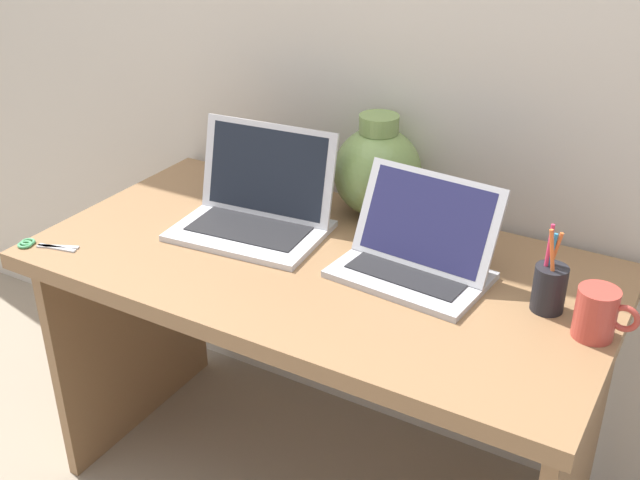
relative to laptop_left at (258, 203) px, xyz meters
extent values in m
cube|color=beige|center=(0.22, 0.32, 0.42)|extent=(4.40, 0.04, 2.40)
cube|color=olive|center=(0.22, -0.07, -0.08)|extent=(1.32, 0.69, 0.04)
cube|color=olive|center=(-0.40, -0.07, -0.44)|extent=(0.03, 0.59, 0.68)
cube|color=silver|center=(0.00, -0.04, -0.06)|extent=(0.38, 0.28, 0.01)
cube|color=black|center=(0.00, -0.04, -0.05)|extent=(0.30, 0.18, 0.00)
cube|color=silver|center=(0.00, 0.05, 0.07)|extent=(0.36, 0.10, 0.23)
cube|color=black|center=(0.00, 0.05, 0.07)|extent=(0.32, 0.09, 0.20)
cube|color=#B2B2B7|center=(0.43, -0.04, -0.06)|extent=(0.34, 0.24, 0.01)
cube|color=black|center=(0.43, -0.04, -0.05)|extent=(0.27, 0.15, 0.00)
cube|color=#B2B2B7|center=(0.43, 0.02, 0.05)|extent=(0.33, 0.12, 0.20)
cube|color=#23234C|center=(0.43, 0.02, 0.05)|extent=(0.29, 0.11, 0.18)
ellipsoid|color=#75934C|center=(0.22, 0.22, 0.05)|extent=(0.22, 0.22, 0.23)
cylinder|color=#75934C|center=(0.22, 0.22, 0.18)|extent=(0.10, 0.10, 0.04)
cylinder|color=#B23D33|center=(0.82, -0.07, -0.01)|extent=(0.08, 0.08, 0.10)
torus|color=#B23D33|center=(0.88, -0.07, -0.01)|extent=(0.06, 0.01, 0.06)
cylinder|color=black|center=(0.72, -0.02, -0.01)|extent=(0.07, 0.07, 0.10)
cylinder|color=#D83359|center=(0.71, -0.02, 0.05)|extent=(0.01, 0.02, 0.16)
cylinder|color=orange|center=(0.72, -0.01, 0.04)|extent=(0.03, 0.02, 0.14)
cylinder|color=#338CBF|center=(0.71, -0.01, 0.04)|extent=(0.02, 0.02, 0.14)
cylinder|color=orange|center=(0.72, -0.03, 0.05)|extent=(0.03, 0.01, 0.16)
cube|color=#B7B7BC|center=(-0.35, -0.33, -0.06)|extent=(0.10, 0.05, 0.00)
cube|color=#B7B7BC|center=(-0.34, -0.34, -0.06)|extent=(0.10, 0.03, 0.00)
torus|color=#4CA566|center=(-0.42, -0.36, -0.06)|extent=(0.03, 0.04, 0.01)
torus|color=#4CA566|center=(-0.42, -0.35, -0.06)|extent=(0.03, 0.04, 0.01)
camera|label=1|loc=(0.99, -1.41, 0.80)|focal=43.35mm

